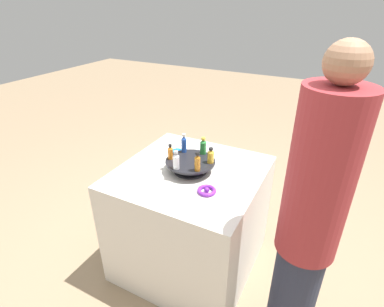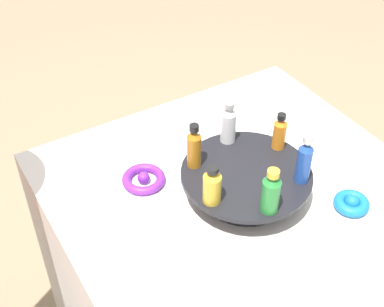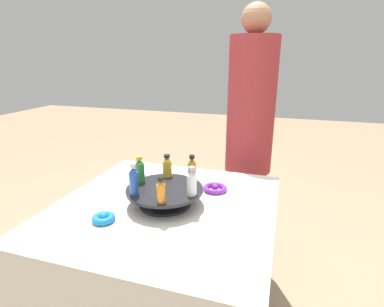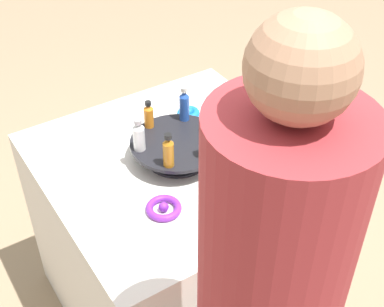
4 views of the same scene
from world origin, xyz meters
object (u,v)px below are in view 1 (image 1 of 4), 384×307
at_px(bottle_clear, 176,161).
at_px(bottle_blue, 184,144).
at_px(bottle_amber, 197,162).
at_px(bottle_gold, 211,156).
at_px(bottle_orange, 170,152).
at_px(person_figure, 309,224).
at_px(display_stand, 190,164).
at_px(ribbon_bow_purple, 207,190).
at_px(ribbon_bow_blue, 177,152).
at_px(bottle_green, 203,146).

distance_m(bottle_clear, bottle_blue, 0.21).
relative_size(bottle_amber, bottle_gold, 1.19).
xyz_separation_m(bottle_orange, bottle_clear, (-0.09, 0.08, 0.01)).
bearing_deg(bottle_orange, person_figure, 166.46).
xyz_separation_m(display_stand, ribbon_bow_purple, (-0.19, 0.16, -0.03)).
height_order(bottle_gold, ribbon_bow_blue, bottle_gold).
relative_size(display_stand, bottle_green, 2.77).
xyz_separation_m(bottle_green, person_figure, (-0.70, 0.36, -0.07)).
xyz_separation_m(bottle_blue, person_figure, (-0.82, 0.32, -0.08)).
relative_size(display_stand, bottle_orange, 3.15).
xyz_separation_m(bottle_amber, bottle_blue, (0.18, -0.17, 0.00)).
xyz_separation_m(bottle_gold, ribbon_bow_blue, (0.30, -0.13, -0.10)).
bearing_deg(bottle_green, bottle_clear, 76.79).
bearing_deg(bottle_green, ribbon_bow_purple, 119.32).
xyz_separation_m(display_stand, bottle_green, (-0.03, -0.12, 0.08)).
relative_size(bottle_clear, bottle_green, 1.02).
bearing_deg(bottle_green, bottle_orange, 46.79).
bearing_deg(bottle_clear, person_figure, 171.05).
distance_m(bottle_blue, ribbon_bow_blue, 0.17).
bearing_deg(bottle_clear, bottle_amber, -163.21).
relative_size(ribbon_bow_blue, person_figure, 0.05).
height_order(ribbon_bow_blue, person_figure, person_figure).
height_order(display_stand, ribbon_bow_purple, display_stand).
bearing_deg(bottle_amber, person_figure, 166.35).
relative_size(bottle_green, ribbon_bow_purple, 1.04).
distance_m(bottle_orange, bottle_amber, 0.21).
distance_m(bottle_gold, person_figure, 0.67).
xyz_separation_m(bottle_clear, person_figure, (-0.75, 0.12, -0.08)).
bearing_deg(display_stand, bottle_orange, 16.79).
bearing_deg(bottle_clear, bottle_blue, -73.21).
distance_m(display_stand, bottle_orange, 0.14).
height_order(ribbon_bow_blue, ribbon_bow_purple, ribbon_bow_blue).
relative_size(bottle_green, bottle_blue, 0.88).
bearing_deg(person_figure, bottle_amber, 4.56).
bearing_deg(person_figure, bottle_clear, 9.25).
bearing_deg(bottle_amber, bottle_orange, -13.21).
bearing_deg(ribbon_bow_blue, bottle_blue, 141.39).
bearing_deg(bottle_green, bottle_amber, 106.79).
xyz_separation_m(display_stand, bottle_blue, (0.09, -0.08, 0.08)).
bearing_deg(bottle_blue, bottle_amber, 136.79).
bearing_deg(ribbon_bow_blue, bottle_amber, 138.32).
height_order(bottle_amber, ribbon_bow_purple, bottle_amber).
bearing_deg(bottle_amber, ribbon_bow_purple, 141.39).
xyz_separation_m(bottle_orange, person_figure, (-0.84, 0.20, -0.07)).
relative_size(display_stand, ribbon_bow_purple, 2.87).
relative_size(bottle_amber, person_figure, 0.07).
bearing_deg(bottle_amber, bottle_blue, -43.21).
bearing_deg(bottle_blue, person_figure, 158.39).
relative_size(bottle_amber, bottle_green, 1.05).
bearing_deg(person_figure, display_stand, 0.00).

